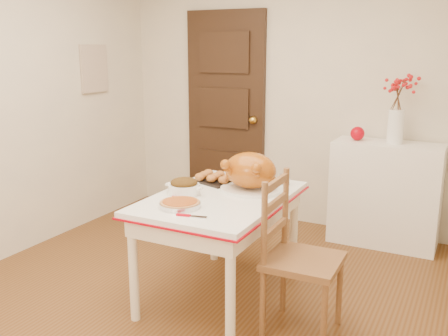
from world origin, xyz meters
The scene contains 17 objects.
floor centered at (0.00, 0.00, 0.00)m, with size 3.50×4.00×0.00m, color #552D10.
wall_back centered at (0.00, 2.00, 1.25)m, with size 3.50×0.00×2.50m, color beige.
door_back centered at (-0.70, 1.97, 1.03)m, with size 0.85×0.06×2.06m, color black.
photo_board centered at (-1.73, 1.20, 1.50)m, with size 0.03×0.35×0.45m, color beige.
sideboard centered at (0.96, 1.78, 0.45)m, with size 0.91×0.40×0.91m, color white.
kitchen_table centered at (0.13, 0.26, 0.37)m, with size 0.84×1.22×0.73m, color white, non-canonical shape.
chair_oak centered at (0.78, 0.08, 0.49)m, with size 0.43×0.43×0.97m, color brown, non-canonical shape.
berry_vase centered at (1.00, 1.78, 1.20)m, with size 0.31×0.31×0.60m, color white, non-canonical shape.
apple centered at (0.69, 1.78, 0.97)m, with size 0.12×0.12×0.12m, color #A7000E.
turkey_platter centered at (0.27, 0.44, 0.87)m, with size 0.43×0.34×0.27m, color #9D5811, non-canonical shape.
pumpkin_pie centered at (0.03, -0.08, 0.76)m, with size 0.26×0.26×0.05m, color #994314.
stuffing_dish centered at (-0.10, 0.18, 0.79)m, with size 0.27×0.21×0.11m, color #5B3C11, non-canonical shape.
rolls_tray centered at (-0.05, 0.54, 0.77)m, with size 0.28×0.22×0.07m, color #B36029, non-canonical shape.
pie_server centered at (0.18, -0.21, 0.74)m, with size 0.19×0.05×0.01m, color silver, non-canonical shape.
carving_knife centered at (-0.04, 0.00, 0.74)m, with size 0.24×0.06×0.01m, color silver, non-canonical shape.
drinking_glass centered at (0.20, 0.76, 0.78)m, with size 0.06×0.06×0.10m, color white.
shaker_pair centered at (0.42, 0.72, 0.77)m, with size 0.08×0.03×0.08m, color white, non-canonical shape.
Camera 1 is at (1.63, -2.60, 1.70)m, focal length 40.30 mm.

